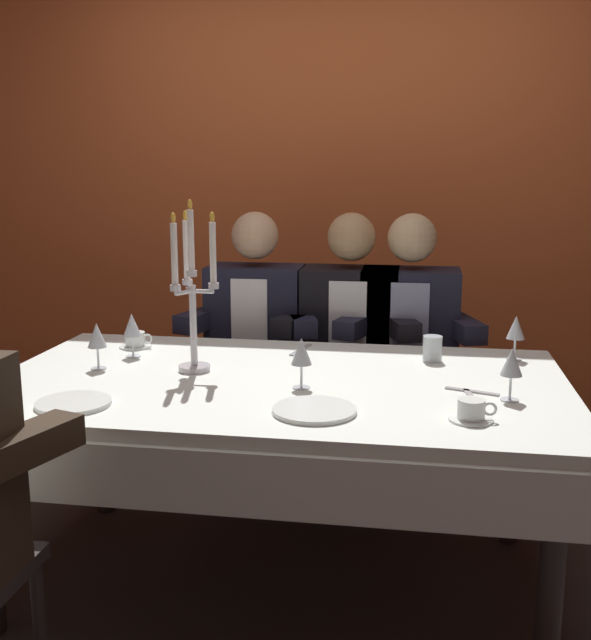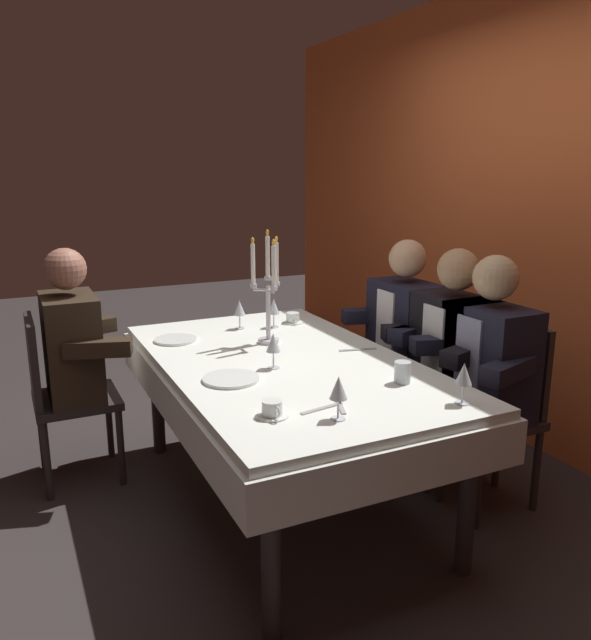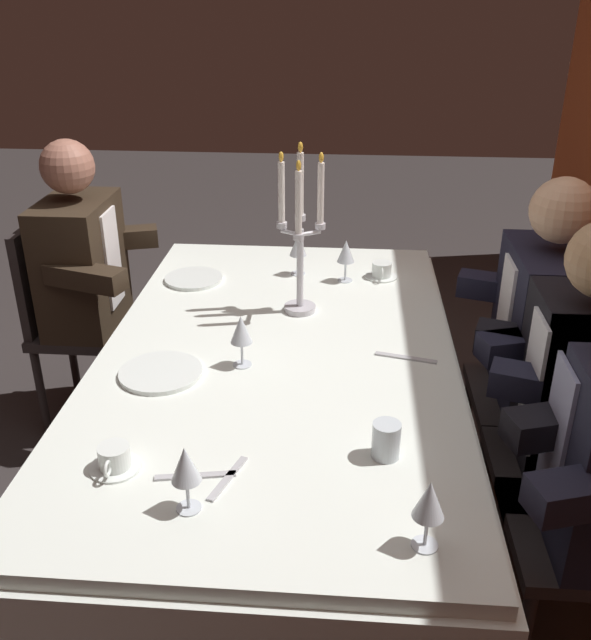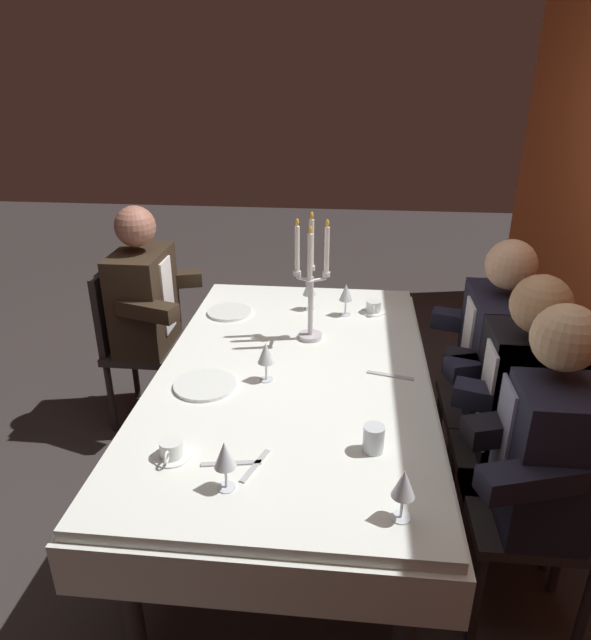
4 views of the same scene
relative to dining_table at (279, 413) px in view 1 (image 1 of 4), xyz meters
The scene contains 20 objects.
ground_plane 0.62m from the dining_table, ahead, with size 12.00×12.00×0.00m, color #332D2C.
back_wall 1.81m from the dining_table, 90.00° to the left, with size 6.00×0.12×2.70m, color orange.
dining_table is the anchor object (origin of this frame).
candelabra 0.49m from the dining_table, behind, with size 0.15×0.17×0.59m.
dinner_plate_0 0.39m from the dining_table, 62.98° to the right, with size 0.25×0.25×0.01m, color white.
dinner_plate_1 0.68m from the dining_table, 145.32° to the right, with size 0.22×0.22×0.01m, color white.
wine_glass_0 0.92m from the dining_table, 25.73° to the left, with size 0.07×0.07×0.16m.
wine_glass_1 0.67m from the dining_table, 160.87° to the left, with size 0.07×0.07×0.16m.
wine_glass_2 0.68m from the dining_table, behind, with size 0.07×0.07×0.16m.
wine_glass_3 0.27m from the dining_table, 45.82° to the right, with size 0.07×0.07×0.16m.
wine_glass_4 0.78m from the dining_table, ahead, with size 0.07×0.07×0.16m.
water_tumbler_0 0.62m from the dining_table, 32.04° to the left, with size 0.07×0.07×0.09m, color silver.
coffee_cup_0 0.73m from the dining_table, 151.44° to the left, with size 0.13×0.12×0.06m.
coffee_cup_1 0.70m from the dining_table, 28.10° to the right, with size 0.13×0.12×0.06m.
fork_0 0.64m from the dining_table, ahead, with size 0.17×0.02×0.01m, color #B7B7BC.
knife_1 0.65m from the dining_table, 11.57° to the right, with size 0.19×0.02×0.01m, color #B7B7BC.
knife_2 0.42m from the dining_table, 88.14° to the left, with size 0.19×0.02×0.01m, color #B7B7BC.
seated_diner_1 0.93m from the dining_table, 106.88° to the left, with size 0.63×0.48×1.24m.
seated_diner_2 0.91m from the dining_table, 79.85° to the left, with size 0.63×0.48×1.24m.
seated_diner_3 0.99m from the dining_table, 64.68° to the left, with size 0.63×0.48×1.24m.
Camera 1 is at (0.44, -2.35, 1.43)m, focal length 41.86 mm.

